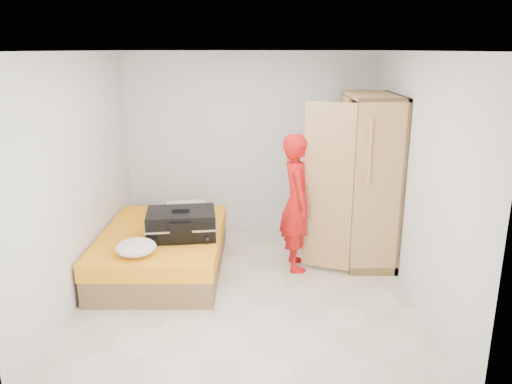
{
  "coord_description": "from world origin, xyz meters",
  "views": [
    {
      "loc": [
        0.12,
        -5.17,
        2.62
      ],
      "look_at": [
        0.09,
        0.46,
        1.0
      ],
      "focal_mm": 35.0,
      "sensor_mm": 36.0,
      "label": 1
    }
  ],
  "objects_px": {
    "suitcase": "(181,224)",
    "round_cushion": "(136,247)",
    "wardrobe": "(365,183)",
    "person": "(297,203)",
    "bed": "(163,250)"
  },
  "relations": [
    {
      "from": "wardrobe",
      "to": "round_cushion",
      "type": "height_order",
      "value": "wardrobe"
    },
    {
      "from": "person",
      "to": "suitcase",
      "type": "relative_size",
      "value": 1.93
    },
    {
      "from": "bed",
      "to": "person",
      "type": "distance_m",
      "value": 1.74
    },
    {
      "from": "bed",
      "to": "wardrobe",
      "type": "bearing_deg",
      "value": 8.79
    },
    {
      "from": "wardrobe",
      "to": "round_cushion",
      "type": "distance_m",
      "value": 2.89
    },
    {
      "from": "wardrobe",
      "to": "round_cushion",
      "type": "xyz_separation_m",
      "value": [
        -2.64,
        -1.1,
        -0.42
      ]
    },
    {
      "from": "wardrobe",
      "to": "suitcase",
      "type": "xyz_separation_m",
      "value": [
        -2.24,
        -0.56,
        -0.34
      ]
    },
    {
      "from": "wardrobe",
      "to": "person",
      "type": "relative_size",
      "value": 1.25
    },
    {
      "from": "bed",
      "to": "person",
      "type": "xyz_separation_m",
      "value": [
        1.63,
        0.09,
        0.59
      ]
    },
    {
      "from": "suitcase",
      "to": "round_cushion",
      "type": "relative_size",
      "value": 1.99
    },
    {
      "from": "suitcase",
      "to": "round_cushion",
      "type": "distance_m",
      "value": 0.69
    },
    {
      "from": "round_cushion",
      "to": "person",
      "type": "bearing_deg",
      "value": 24.44
    },
    {
      "from": "wardrobe",
      "to": "person",
      "type": "distance_m",
      "value": 0.93
    },
    {
      "from": "suitcase",
      "to": "wardrobe",
      "type": "bearing_deg",
      "value": 6.51
    },
    {
      "from": "round_cushion",
      "to": "suitcase",
      "type": "bearing_deg",
      "value": 53.29
    }
  ]
}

